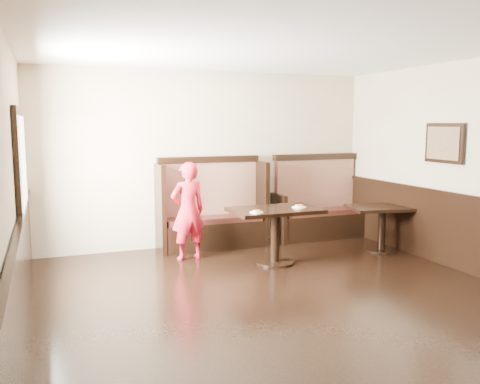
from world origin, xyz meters
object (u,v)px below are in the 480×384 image
booth_main (211,214)px  booth_neighbor (318,210)px  table_main (275,221)px  table_neighbor (382,218)px  child (188,211)px

booth_main → booth_neighbor: bearing=-0.1°
table_main → table_neighbor: bearing=1.2°
booth_main → table_main: 1.39m
table_main → child: bearing=147.1°
booth_neighbor → table_neighbor: bearing=-70.5°
booth_main → table_neighbor: size_ratio=1.56×
booth_main → table_main: (0.53, -1.28, 0.08)m
table_neighbor → child: child is taller
table_main → table_neighbor: 1.86m
booth_main → booth_neighbor: 1.95m
child → table_neighbor: bearing=160.6°
table_neighbor → table_main: bearing=-166.5°
child → table_main: bearing=140.3°
booth_neighbor → table_main: size_ratio=1.32×
child → booth_neighbor: bearing=-173.9°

